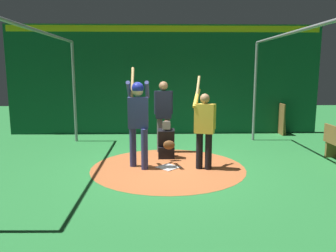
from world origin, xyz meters
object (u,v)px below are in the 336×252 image
at_px(batter, 138,116).
at_px(umpire, 164,112).
at_px(visitor, 204,126).
at_px(catcher, 166,143).
at_px(bat_rack, 281,120).
at_px(home_plate, 168,167).

height_order(batter, umpire, batter).
bearing_deg(visitor, umpire, -133.63).
height_order(batter, catcher, batter).
relative_size(visitor, bat_rack, 1.94).
height_order(catcher, visitor, visitor).
height_order(batter, bat_rack, batter).
xyz_separation_m(home_plate, umpire, (-1.47, -0.08, 1.05)).
distance_m(catcher, umpire, 0.94).
bearing_deg(bat_rack, visitor, -38.45).
bearing_deg(home_plate, bat_rack, 134.56).
xyz_separation_m(batter, umpire, (-1.45, 0.58, -0.11)).
bearing_deg(batter, catcher, 142.11).
height_order(catcher, umpire, umpire).
bearing_deg(batter, visitor, 84.85).
height_order(home_plate, catcher, catcher).
xyz_separation_m(home_plate, bat_rack, (-3.91, 3.97, 0.48)).
xyz_separation_m(umpire, bat_rack, (-2.43, 4.04, -0.58)).
relative_size(umpire, visitor, 0.92).
bearing_deg(bat_rack, home_plate, -45.44).
relative_size(home_plate, visitor, 0.21).
bearing_deg(visitor, bat_rack, 159.22).
relative_size(batter, umpire, 1.19).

